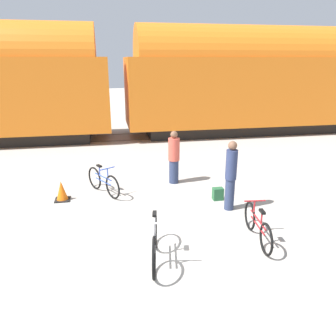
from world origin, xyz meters
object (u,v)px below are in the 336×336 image
bicycle_blue (103,182)px  person_in_navy (231,175)px  person_in_red (174,157)px  traffic_cone (62,191)px  bicycle_maroon (257,226)px  backpack (218,194)px  freight_train (117,80)px  bicycle_silver (155,242)px

bicycle_blue → person_in_navy: bearing=-27.6°
person_in_red → traffic_cone: bearing=-153.9°
bicycle_maroon → backpack: 2.21m
bicycle_blue → bicycle_maroon: bearing=-45.5°
bicycle_maroon → person_in_navy: bearing=90.7°
freight_train → person_in_navy: (2.36, -8.83, -1.82)m
person_in_navy → person_in_red: person_in_navy is taller
bicycle_maroon → bicycle_blue: size_ratio=1.16×
freight_train → traffic_cone: (-1.92, -7.44, -2.49)m
person_in_navy → person_in_red: (-1.00, 2.15, -0.10)m
person_in_navy → freight_train: bearing=131.9°
person_in_red → traffic_cone: 3.41m
backpack → freight_train: bearing=105.5°
bicycle_blue → person_in_navy: size_ratio=0.80×
freight_train → traffic_cone: bearing=-104.5°
person_in_navy → person_in_red: 2.37m
backpack → traffic_cone: size_ratio=0.62×
freight_train → bicycle_silver: (0.15, -10.73, -2.35)m
bicycle_blue → backpack: size_ratio=4.24×
bicycle_blue → traffic_cone: 1.16m
bicycle_maroon → traffic_cone: bicycle_maroon is taller
bicycle_blue → backpack: (3.08, -1.03, -0.19)m
bicycle_silver → person_in_navy: size_ratio=0.97×
bicycle_maroon → bicycle_silver: bearing=-171.9°
person_in_red → traffic_cone: (-3.28, -0.75, -0.57)m
freight_train → person_in_navy: freight_train is taller
bicycle_silver → person_in_navy: person_in_navy is taller
freight_train → bicycle_maroon: (2.38, -10.41, -2.40)m
freight_train → backpack: 8.90m
bicycle_silver → person_in_navy: (2.21, 1.90, 0.53)m
freight_train → traffic_cone: freight_train is taller
person_in_red → bicycle_blue: bearing=-154.1°
freight_train → bicycle_maroon: 10.95m
freight_train → backpack: freight_train is taller
person_in_red → bicycle_maroon: bearing=-61.5°
bicycle_maroon → person_in_navy: (-0.02, 1.58, 0.58)m
bicycle_maroon → person_in_red: bearing=105.4°
traffic_cone → person_in_red: bearing=13.0°
person_in_navy → backpack: 0.98m
bicycle_maroon → backpack: size_ratio=4.90×
bicycle_maroon → freight_train: bearing=102.9°
bicycle_silver → backpack: 3.31m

